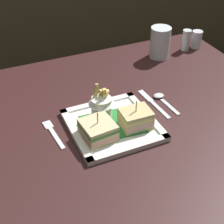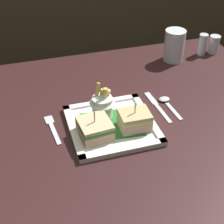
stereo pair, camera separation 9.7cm
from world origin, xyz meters
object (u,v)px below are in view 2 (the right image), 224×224
Objects in this scene: sandwich_half_right at (135,120)px; water_glass at (174,47)px; sandwich_half_left at (95,128)px; salt_shaker at (202,46)px; spoon at (167,102)px; pepper_shaker at (214,45)px; square_plate at (112,125)px; knife at (157,105)px; fork at (52,128)px; dining_table at (112,153)px; fries_cup at (102,103)px.

water_glass is (0.29, 0.36, 0.02)m from sandwich_half_right.
sandwich_half_left reaches higher than salt_shaker.
pepper_shaker is (0.32, 0.27, 0.03)m from spoon.
sandwich_half_left is 1.10× the size of sandwich_half_right.
sandwich_half_left reaches higher than square_plate.
sandwich_half_left is 0.24m from knife.
pepper_shaker is at bearing 3.03° from water_glass.
spoon is (0.26, 0.10, -0.03)m from sandwich_half_left.
fork is 0.79× the size of knife.
salt_shaker reaches higher than spoon.
fork is 1.10× the size of spoon.
knife is (0.15, 0.02, 0.14)m from dining_table.
dining_table is at bearing -138.76° from water_glass.
knife is (0.17, 0.06, -0.01)m from square_plate.
salt_shaker is at bearing 34.83° from sandwich_half_left.
water_glass is 0.18m from pepper_shaker.
water_glass is (0.33, 0.29, 0.19)m from dining_table.
sandwich_half_left reaches higher than dining_table.
fork is 0.33m from knife.
dining_table is 0.20m from fries_cup.
sandwich_half_left reaches higher than spoon.
water_glass is at bearing 51.34° from sandwich_half_right.
spoon reaches higher than fork.
sandwich_half_right is at bearing -29.15° from square_plate.
dining_table is 0.23m from fork.
fork is at bearing 177.41° from dining_table.
sandwich_half_right is at bearing -138.38° from salt_shaker.
knife is at bearing -137.91° from salt_shaker.
sandwich_half_left is at bearing -159.68° from spoon.
pepper_shaker is at bearing 28.26° from fries_cup.
dining_table is at bearing -146.82° from salt_shaker.
fries_cup is 0.22m from spoon.
square_plate is 1.79× the size of fork.
pepper_shaker is (0.05, 0.00, -0.01)m from salt_shaker.
water_glass is at bearing 37.94° from fries_cup.
sandwich_half_right reaches higher than pepper_shaker.
knife is at bearing 22.38° from sandwich_half_left.
square_plate is 2.81× the size of sandwich_half_right.
dining_table is at bearing -171.63° from spoon.
spoon is at bearing 20.32° from sandwich_half_left.
pepper_shaker reaches higher than dining_table.
fork is 0.37m from spoon.
sandwich_half_right is 0.83× the size of fries_cup.
salt_shaker is (0.27, 0.27, 0.03)m from spoon.
pepper_shaker is (0.58, 0.37, -0.00)m from sandwich_half_left.
fries_cup is at bearing -149.26° from salt_shaker.
fork is (-0.11, 0.08, -0.03)m from sandwich_half_left.
sandwich_half_left is 0.11m from sandwich_half_right.
fries_cup is (-0.03, 0.01, 0.19)m from dining_table.
fries_cup reaches higher than spoon.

